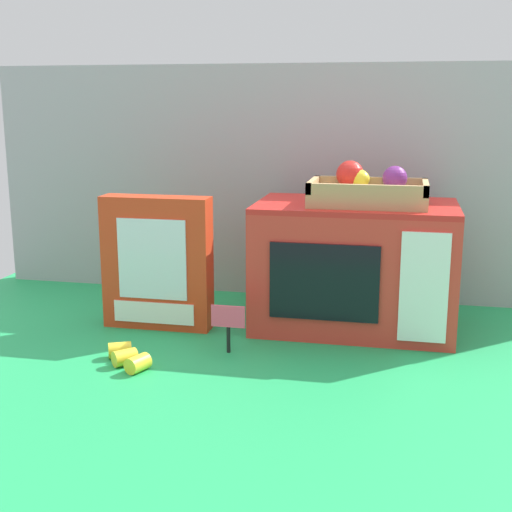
{
  "coord_description": "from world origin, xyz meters",
  "views": [
    {
      "loc": [
        0.28,
        -1.47,
        0.51
      ],
      "look_at": [
        -0.04,
        0.01,
        0.16
      ],
      "focal_mm": 48.71,
      "sensor_mm": 36.0,
      "label": 1
    }
  ],
  "objects_px": {
    "price_sign": "(228,321)",
    "cookie_set_box": "(157,263)",
    "toy_microwave": "(355,266)",
    "food_groups_crate": "(367,191)",
    "loose_toy_banana": "(127,357)"
  },
  "relations": [
    {
      "from": "toy_microwave",
      "to": "loose_toy_banana",
      "type": "distance_m",
      "value": 0.54
    },
    {
      "from": "price_sign",
      "to": "loose_toy_banana",
      "type": "distance_m",
      "value": 0.21
    },
    {
      "from": "cookie_set_box",
      "to": "loose_toy_banana",
      "type": "relative_size",
      "value": 2.64
    },
    {
      "from": "food_groups_crate",
      "to": "loose_toy_banana",
      "type": "distance_m",
      "value": 0.62
    },
    {
      "from": "price_sign",
      "to": "loose_toy_banana",
      "type": "xyz_separation_m",
      "value": [
        -0.18,
        -0.11,
        -0.05
      ]
    },
    {
      "from": "loose_toy_banana",
      "to": "food_groups_crate",
      "type": "bearing_deg",
      "value": 36.47
    },
    {
      "from": "price_sign",
      "to": "loose_toy_banana",
      "type": "height_order",
      "value": "price_sign"
    },
    {
      "from": "food_groups_crate",
      "to": "cookie_set_box",
      "type": "height_order",
      "value": "food_groups_crate"
    },
    {
      "from": "cookie_set_box",
      "to": "loose_toy_banana",
      "type": "height_order",
      "value": "cookie_set_box"
    },
    {
      "from": "food_groups_crate",
      "to": "loose_toy_banana",
      "type": "bearing_deg",
      "value": -143.53
    },
    {
      "from": "toy_microwave",
      "to": "cookie_set_box",
      "type": "height_order",
      "value": "cookie_set_box"
    },
    {
      "from": "loose_toy_banana",
      "to": "price_sign",
      "type": "bearing_deg",
      "value": 31.01
    },
    {
      "from": "toy_microwave",
      "to": "food_groups_crate",
      "type": "distance_m",
      "value": 0.17
    },
    {
      "from": "price_sign",
      "to": "cookie_set_box",
      "type": "bearing_deg",
      "value": 146.42
    },
    {
      "from": "food_groups_crate",
      "to": "loose_toy_banana",
      "type": "xyz_separation_m",
      "value": [
        -0.43,
        -0.32,
        -0.3
      ]
    }
  ]
}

